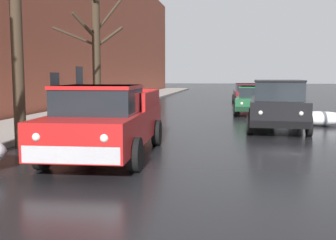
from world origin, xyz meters
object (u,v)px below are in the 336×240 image
(suv_black_parked_kerbside_close, at_px, (277,103))
(sedan_green_parked_kerbside_mid, at_px, (255,99))
(bare_tree_second_along_sidewalk, at_px, (15,8))
(sedan_maroon_parked_far_down_block, at_px, (247,93))
(pickup_truck_red_approaching_near_lane, at_px, (106,121))
(bare_tree_mid_block, at_px, (96,47))

(suv_black_parked_kerbside_close, xyz_separation_m, sedan_green_parked_kerbside_mid, (-0.48, 6.02, -0.24))
(bare_tree_second_along_sidewalk, xyz_separation_m, sedan_maroon_parked_far_down_block, (6.81, 18.29, -3.00))
(suv_black_parked_kerbside_close, distance_m, sedan_green_parked_kerbside_mid, 6.04)
(bare_tree_second_along_sidewalk, bearing_deg, pickup_truck_red_approaching_near_lane, -17.43)
(bare_tree_mid_block, xyz_separation_m, sedan_maroon_parked_far_down_block, (6.81, 11.74, -2.42))
(bare_tree_second_along_sidewalk, distance_m, bare_tree_mid_block, 6.58)
(bare_tree_second_along_sidewalk, xyz_separation_m, sedan_green_parked_kerbside_mid, (6.92, 10.88, -3.00))
(bare_tree_second_along_sidewalk, bearing_deg, sedan_maroon_parked_far_down_block, 69.58)
(bare_tree_mid_block, relative_size, suv_black_parked_kerbside_close, 1.25)
(suv_black_parked_kerbside_close, distance_m, sedan_maroon_parked_far_down_block, 13.44)
(suv_black_parked_kerbside_close, bearing_deg, sedan_green_parked_kerbside_mid, 94.58)
(suv_black_parked_kerbside_close, relative_size, sedan_green_parked_kerbside_mid, 1.08)
(bare_tree_mid_block, height_order, pickup_truck_red_approaching_near_lane, bare_tree_mid_block)
(suv_black_parked_kerbside_close, xyz_separation_m, sedan_maroon_parked_far_down_block, (-0.60, 13.42, -0.24))
(sedan_maroon_parked_far_down_block, bearing_deg, bare_tree_second_along_sidewalk, -110.42)
(bare_tree_second_along_sidewalk, distance_m, pickup_truck_red_approaching_near_lane, 4.07)
(pickup_truck_red_approaching_near_lane, xyz_separation_m, sedan_maroon_parked_far_down_block, (4.05, 19.15, -0.13))
(pickup_truck_red_approaching_near_lane, bearing_deg, sedan_green_parked_kerbside_mid, 70.46)
(pickup_truck_red_approaching_near_lane, xyz_separation_m, sedan_green_parked_kerbside_mid, (4.17, 11.74, -0.13))
(pickup_truck_red_approaching_near_lane, xyz_separation_m, suv_black_parked_kerbside_close, (4.65, 5.73, 0.11))
(sedan_green_parked_kerbside_mid, bearing_deg, suv_black_parked_kerbside_close, -85.42)
(bare_tree_second_along_sidewalk, xyz_separation_m, pickup_truck_red_approaching_near_lane, (2.76, -0.87, -2.87))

